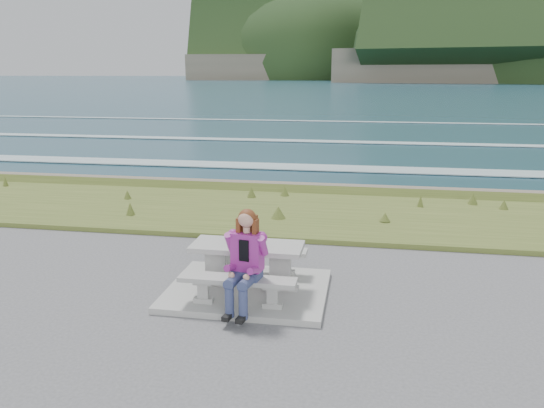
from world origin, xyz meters
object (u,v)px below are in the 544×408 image
(picnic_table, at_px, (247,254))
(bench_seaward, at_px, (256,253))
(bench_landward, at_px, (237,284))
(seated_woman, at_px, (243,275))

(picnic_table, height_order, bench_seaward, picnic_table)
(picnic_table, distance_m, bench_landward, 0.74)
(picnic_table, bearing_deg, bench_seaward, 90.00)
(bench_seaward, bearing_deg, bench_landward, -90.00)
(picnic_table, distance_m, seated_woman, 0.85)
(bench_landward, bearing_deg, picnic_table, 90.00)
(bench_landward, distance_m, bench_seaward, 1.40)
(picnic_table, xyz_separation_m, seated_woman, (0.13, -0.84, -0.03))
(bench_seaward, bearing_deg, seated_woman, -85.16)
(picnic_table, height_order, bench_landward, picnic_table)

